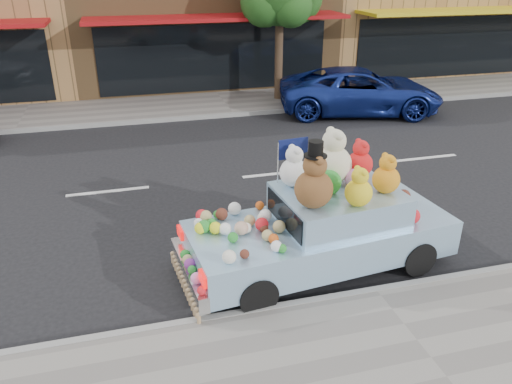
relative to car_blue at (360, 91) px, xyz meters
name	(u,v)px	position (x,y,z in m)	size (l,w,h in m)	color
ground	(279,174)	(-4.19, -4.36, -0.74)	(120.00, 120.00, 0.00)	black
near_sidewalk	(430,361)	(-4.19, -10.86, -0.68)	(60.00, 3.00, 0.12)	gray
far_sidewalk	(224,103)	(-4.19, 2.14, -0.68)	(60.00, 3.00, 0.12)	gray
near_kerb	(376,292)	(-4.19, -9.36, -0.68)	(60.00, 0.12, 0.13)	gray
far_kerb	(234,115)	(-4.19, 0.64, -0.68)	(60.00, 0.12, 0.13)	gray
car_blue	(360,91)	(0.00, 0.00, 0.00)	(2.46, 5.34, 1.48)	navy
art_car	(322,222)	(-4.71, -8.34, 0.08)	(4.64, 2.19, 2.39)	black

